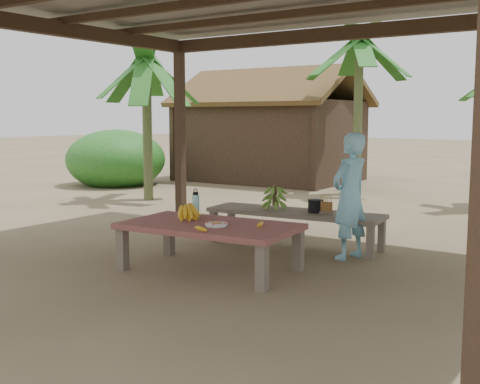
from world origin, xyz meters
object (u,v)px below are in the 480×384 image
Objects in this scene: work_table at (210,230)px; water_flask at (196,205)px; bench at (295,215)px; plate at (216,225)px; cooking_pot at (315,206)px; woman at (350,196)px; ripe_banana_bunch at (185,211)px.

work_table is 0.54m from water_flask.
bench is (0.17, 1.53, -0.04)m from work_table.
plate is at bearing -95.76° from bench.
woman reaches higher than cooking_pot.
ripe_banana_bunch is 1.86m from woman.
ripe_banana_bunch reaches higher than cooking_pot.
ripe_banana_bunch is at bearing -83.55° from water_flask.
water_flask is (-0.41, 0.29, 0.20)m from work_table.
water_flask is at bearing -120.27° from bench.
woman is (0.99, 1.32, 0.28)m from work_table.
cooking_pot reaches higher than bench.
ripe_banana_bunch is 0.98× the size of water_flask.
plate is 1.68m from cooking_pot.
woman is (1.37, 1.26, 0.12)m from ripe_banana_bunch.
water_flask is 0.22× the size of woman.
bench is at bearing -88.86° from woman.
cooking_pot is 0.12× the size of woman.
cooking_pot is at bearing 61.17° from ripe_banana_bunch.
bench is 12.60× the size of cooking_pot.
work_table is 0.20m from plate.
ripe_banana_bunch is at bearing 165.31° from work_table.
work_table is 6.00× the size of water_flask.
work_table is 1.54m from bench.
woman is (1.40, 1.03, 0.08)m from water_flask.
cooking_pot reaches higher than plate.
cooking_pot is (0.82, 1.49, -0.07)m from ripe_banana_bunch.
woman is at bearing 48.31° from work_table.
ripe_banana_bunch reaches higher than plate.
work_table is at bearing -35.27° from water_flask.
bench is at bearing 69.11° from ripe_banana_bunch.
plate is at bearing -15.32° from woman.
water_flask reaches higher than cooking_pot.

